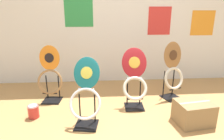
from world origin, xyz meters
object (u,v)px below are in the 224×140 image
toilet_seat_display_woodgrain (173,72)px  storage_box (193,113)px  paint_can (33,111)px  toilet_seat_display_teal_sax (86,96)px  toilet_seat_display_orange_sun (50,77)px  toilet_seat_display_crimson_swirl (135,79)px

toilet_seat_display_woodgrain → storage_box: size_ratio=1.94×
paint_can → storage_box: size_ratio=0.37×
storage_box → toilet_seat_display_woodgrain: bearing=90.8°
toilet_seat_display_teal_sax → paint_can: 0.82m
toilet_seat_display_orange_sun → storage_box: size_ratio=1.86×
toilet_seat_display_woodgrain → toilet_seat_display_orange_sun: size_ratio=1.04×
toilet_seat_display_teal_sax → toilet_seat_display_orange_sun: 0.93m
toilet_seat_display_woodgrain → toilet_seat_display_orange_sun: bearing=179.1°
paint_can → storage_box: bearing=-7.8°
toilet_seat_display_crimson_swirl → toilet_seat_display_orange_sun: toilet_seat_display_orange_sun is taller
toilet_seat_display_crimson_swirl → toilet_seat_display_orange_sun: 1.30m
toilet_seat_display_crimson_swirl → toilet_seat_display_teal_sax: (-0.69, -0.45, -0.03)m
toilet_seat_display_crimson_swirl → paint_can: 1.47m
paint_can → storage_box: (2.09, -0.29, 0.05)m
toilet_seat_display_teal_sax → toilet_seat_display_orange_sun: toilet_seat_display_orange_sun is taller
toilet_seat_display_teal_sax → paint_can: (-0.73, 0.22, -0.30)m
toilet_seat_display_woodgrain → paint_can: bearing=-167.2°
toilet_seat_display_crimson_swirl → toilet_seat_display_teal_sax: toilet_seat_display_crimson_swirl is taller
toilet_seat_display_woodgrain → storage_box: bearing=-89.2°
storage_box → toilet_seat_display_orange_sun: bearing=157.9°
toilet_seat_display_woodgrain → toilet_seat_display_crimson_swirl: bearing=-160.2°
toilet_seat_display_woodgrain → paint_can: 2.16m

